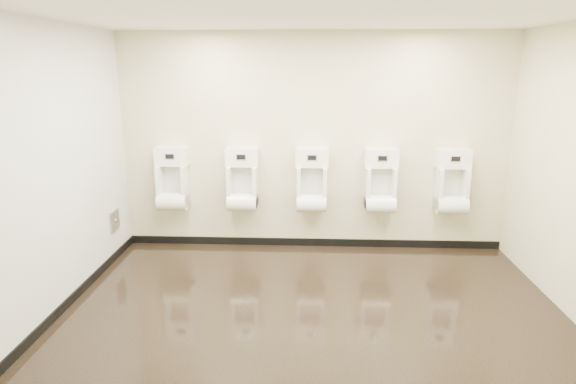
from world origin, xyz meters
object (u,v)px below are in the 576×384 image
Objects in this scene: access_panel at (114,220)px; urinal_0 at (173,183)px; urinal_3 at (380,185)px; urinal_4 at (452,186)px; urinal_1 at (242,184)px; urinal_2 at (312,185)px.

urinal_0 is at bearing 32.10° from access_panel.
urinal_4 is (0.90, 0.00, 0.00)m from urinal_3.
urinal_1 is at bearing 180.00° from urinal_4.
urinal_0 and urinal_4 have the same top height.
urinal_2 is at bearing 180.00° from urinal_4.
urinal_1 is (0.92, 0.00, 0.00)m from urinal_0.
urinal_3 is at bearing 0.00° from urinal_0.
urinal_1 is 1.78m from urinal_3.
access_panel is 0.31× the size of urinal_3.
urinal_4 is (4.25, 0.41, 0.39)m from access_panel.
urinal_3 is 0.90m from urinal_4.
urinal_0 is 1.00× the size of urinal_1.
urinal_4 is (1.78, 0.00, 0.00)m from urinal_2.
access_panel is 0.31× the size of urinal_2.
urinal_3 is 1.00× the size of urinal_4.
urinal_1 and urinal_3 have the same top height.
access_panel is at bearing -173.07° from urinal_3.
urinal_2 is at bearing 180.00° from urinal_3.
urinal_2 is 1.00× the size of urinal_3.
urinal_1 is (1.57, 0.41, 0.39)m from access_panel.
access_panel is 1.66m from urinal_1.
urinal_3 is at bearing 6.93° from access_panel.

